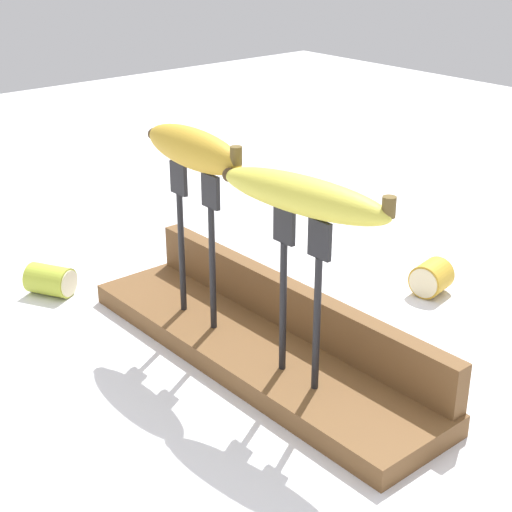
# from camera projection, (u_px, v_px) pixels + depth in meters

# --- Properties ---
(ground_plane) EXTENTS (3.00, 3.00, 0.00)m
(ground_plane) POSITION_uv_depth(u_px,v_px,m) (256.00, 360.00, 0.86)
(ground_plane) COLOR silver
(wooden_board) EXTENTS (0.47, 0.12, 0.02)m
(wooden_board) POSITION_uv_depth(u_px,v_px,m) (256.00, 350.00, 0.85)
(wooden_board) COLOR brown
(wooden_board) RESTS_ON ground
(board_backstop) EXTENTS (0.46, 0.02, 0.05)m
(board_backstop) POSITION_uv_depth(u_px,v_px,m) (291.00, 305.00, 0.87)
(board_backstop) COLOR brown
(board_backstop) RESTS_ON wooden_board
(fork_stand_left) EXTENTS (0.08, 0.01, 0.18)m
(fork_stand_left) POSITION_uv_depth(u_px,v_px,m) (196.00, 231.00, 0.86)
(fork_stand_left) COLOR black
(fork_stand_left) RESTS_ON wooden_board
(fork_stand_right) EXTENTS (0.07, 0.01, 0.17)m
(fork_stand_right) POSITION_uv_depth(u_px,v_px,m) (300.00, 283.00, 0.74)
(fork_stand_right) COLOR black
(fork_stand_right) RESTS_ON wooden_board
(banana_raised_left) EXTENTS (0.16, 0.04, 0.04)m
(banana_raised_left) POSITION_uv_depth(u_px,v_px,m) (193.00, 148.00, 0.82)
(banana_raised_left) COLOR gold
(banana_raised_left) RESTS_ON fork_stand_left
(banana_raised_right) EXTENTS (0.19, 0.07, 0.04)m
(banana_raised_right) POSITION_uv_depth(u_px,v_px,m) (302.00, 195.00, 0.71)
(banana_raised_right) COLOR #DBD147
(banana_raised_right) RESTS_ON fork_stand_right
(banana_chunk_near) EXTENTS (0.07, 0.06, 0.04)m
(banana_chunk_near) POSITION_uv_depth(u_px,v_px,m) (51.00, 280.00, 1.00)
(banana_chunk_near) COLOR #B2C138
(banana_chunk_near) RESTS_ON ground
(banana_chunk_far) EXTENTS (0.05, 0.05, 0.04)m
(banana_chunk_far) POSITION_uv_depth(u_px,v_px,m) (431.00, 278.00, 1.00)
(banana_chunk_far) COLOR gold
(banana_chunk_far) RESTS_ON ground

